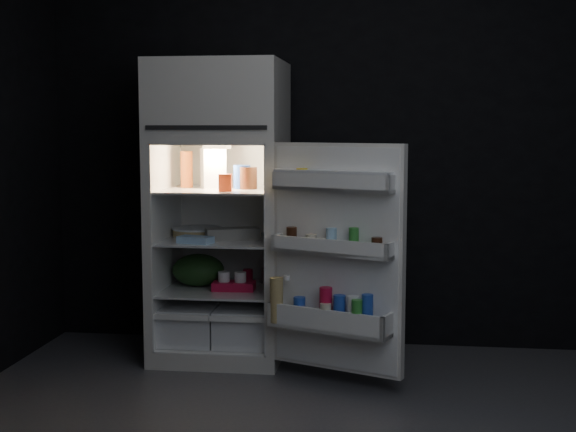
# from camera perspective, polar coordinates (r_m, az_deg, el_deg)

# --- Properties ---
(wall_back) EXTENTS (4.00, 0.00, 2.70)m
(wall_back) POSITION_cam_1_polar(r_m,az_deg,el_deg) (5.10, 5.22, 5.85)
(wall_back) COLOR black
(wall_back) RESTS_ON ground
(wall_front) EXTENTS (4.00, 0.00, 2.70)m
(wall_front) POSITION_cam_1_polar(r_m,az_deg,el_deg) (1.71, 0.48, 4.74)
(wall_front) COLOR black
(wall_front) RESTS_ON ground
(refrigerator) EXTENTS (0.76, 0.71, 1.78)m
(refrigerator) POSITION_cam_1_polar(r_m,az_deg,el_deg) (4.84, -4.78, 1.15)
(refrigerator) COLOR silver
(refrigerator) RESTS_ON ground
(fridge_door) EXTENTS (0.74, 0.45, 1.22)m
(fridge_door) POSITION_cam_1_polar(r_m,az_deg,el_deg) (4.26, 3.33, -3.23)
(fridge_door) COLOR silver
(fridge_door) RESTS_ON ground
(milk_jug) EXTENTS (0.18, 0.18, 0.24)m
(milk_jug) POSITION_cam_1_polar(r_m,az_deg,el_deg) (4.87, -5.35, 3.42)
(milk_jug) COLOR white
(milk_jug) RESTS_ON refrigerator
(mayo_jar) EXTENTS (0.11, 0.11, 0.14)m
(mayo_jar) POSITION_cam_1_polar(r_m,az_deg,el_deg) (4.79, -3.29, 2.79)
(mayo_jar) COLOR #2046B0
(mayo_jar) RESTS_ON refrigerator
(jam_jar) EXTENTS (0.14, 0.14, 0.13)m
(jam_jar) POSITION_cam_1_polar(r_m,az_deg,el_deg) (4.76, -2.84, 2.71)
(jam_jar) COLOR #32190E
(jam_jar) RESTS_ON refrigerator
(amber_bottle) EXTENTS (0.08, 0.08, 0.22)m
(amber_bottle) POSITION_cam_1_polar(r_m,az_deg,el_deg) (4.92, -7.22, 3.31)
(amber_bottle) COLOR #D15F21
(amber_bottle) RESTS_ON refrigerator
(small_carton) EXTENTS (0.08, 0.06, 0.10)m
(small_carton) POSITION_cam_1_polar(r_m,az_deg,el_deg) (4.60, -4.49, 2.38)
(small_carton) COLOR red
(small_carton) RESTS_ON refrigerator
(egg_carton) EXTENTS (0.33, 0.22, 0.07)m
(egg_carton) POSITION_cam_1_polar(r_m,az_deg,el_deg) (4.77, -3.98, -1.28)
(egg_carton) COLOR gray
(egg_carton) RESTS_ON refrigerator
(pie) EXTENTS (0.30, 0.30, 0.04)m
(pie) POSITION_cam_1_polar(r_m,az_deg,el_deg) (4.97, -6.47, -1.17)
(pie) COLOR tan
(pie) RESTS_ON refrigerator
(flat_package) EXTENTS (0.22, 0.15, 0.04)m
(flat_package) POSITION_cam_1_polar(r_m,az_deg,el_deg) (4.65, -6.60, -1.69)
(flat_package) COLOR #95C1E7
(flat_package) RESTS_ON refrigerator
(wrapped_pkg) EXTENTS (0.16, 0.15, 0.05)m
(wrapped_pkg) POSITION_cam_1_polar(r_m,az_deg,el_deg) (4.93, -2.82, -1.14)
(wrapped_pkg) COLOR beige
(wrapped_pkg) RESTS_ON refrigerator
(produce_bag) EXTENTS (0.39, 0.35, 0.20)m
(produce_bag) POSITION_cam_1_polar(r_m,az_deg,el_deg) (4.93, -6.39, -3.84)
(produce_bag) COLOR #193815
(produce_bag) RESTS_ON refrigerator
(yogurt_tray) EXTENTS (0.25, 0.14, 0.05)m
(yogurt_tray) POSITION_cam_1_polar(r_m,az_deg,el_deg) (4.80, -3.87, -4.98)
(yogurt_tray) COLOR #BA0F34
(yogurt_tray) RESTS_ON refrigerator
(small_can_red) EXTENTS (0.08, 0.08, 0.09)m
(small_can_red) POSITION_cam_1_polar(r_m,az_deg,el_deg) (4.98, -2.87, -4.32)
(small_can_red) COLOR #BA0F34
(small_can_red) RESTS_ON refrigerator
(small_can_silver) EXTENTS (0.08, 0.08, 0.09)m
(small_can_silver) POSITION_cam_1_polar(r_m,az_deg,el_deg) (5.01, -1.60, -4.26)
(small_can_silver) COLOR silver
(small_can_silver) RESTS_ON refrigerator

